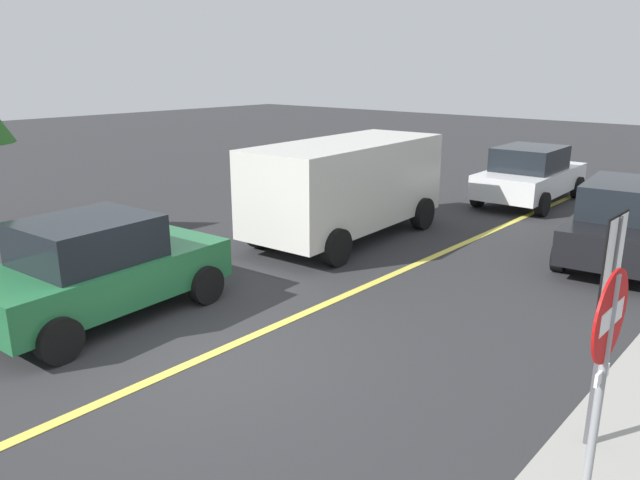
% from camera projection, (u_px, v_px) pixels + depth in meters
% --- Properties ---
extents(ground_plane, '(80.00, 80.00, 0.00)m').
position_uv_depth(ground_plane, '(200.00, 359.00, 8.08)').
color(ground_plane, '#2D2D30').
extents(lane_marking_centre, '(28.00, 0.16, 0.01)m').
position_uv_depth(lane_marking_centre, '(342.00, 297.00, 10.24)').
color(lane_marking_centre, '#E0D14C').
extents(stop_sign, '(0.76, 0.07, 2.34)m').
position_uv_depth(stop_sign, '(604.00, 359.00, 4.69)').
color(stop_sign, gray).
rests_on(stop_sign, ground_plane).
extents(speed_limit_sign, '(0.54, 0.06, 2.52)m').
position_uv_depth(speed_limit_sign, '(608.00, 293.00, 5.59)').
color(speed_limit_sign, '#4C4C51').
rests_on(speed_limit_sign, ground_plane).
extents(white_van, '(5.32, 2.53, 2.20)m').
position_uv_depth(white_van, '(346.00, 183.00, 13.44)').
color(white_van, silver).
rests_on(white_van, ground_plane).
extents(car_white_crossing, '(4.35, 2.15, 1.62)m').
position_uv_depth(car_white_crossing, '(530.00, 175.00, 17.15)').
color(car_white_crossing, white).
rests_on(car_white_crossing, ground_plane).
extents(car_black_mid_road, '(4.77, 2.54, 1.62)m').
position_uv_depth(car_black_mid_road, '(630.00, 221.00, 12.02)').
color(car_black_mid_road, black).
rests_on(car_black_mid_road, ground_plane).
extents(car_green_behind_van, '(3.96, 2.28, 1.61)m').
position_uv_depth(car_green_behind_van, '(98.00, 268.00, 9.26)').
color(car_green_behind_van, '#236B3D').
rests_on(car_green_behind_van, ground_plane).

